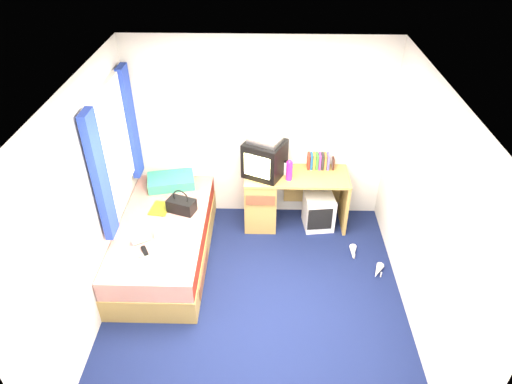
{
  "coord_description": "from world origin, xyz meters",
  "views": [
    {
      "loc": [
        0.09,
        -3.38,
        3.82
      ],
      "look_at": [
        -0.02,
        0.7,
        0.99
      ],
      "focal_mm": 32.0,
      "sensor_mm": 36.0,
      "label": 1
    }
  ],
  "objects_px": {
    "picture_frame": "(333,163)",
    "crt_tv": "(265,159)",
    "remote_control": "(145,251)",
    "pink_water_bottle": "(289,171)",
    "handbag": "(181,205)",
    "colour_swatch_fan": "(149,257)",
    "magazine": "(160,208)",
    "white_heels": "(365,262)",
    "vcr": "(265,140)",
    "water_bottle": "(141,240)",
    "pillow": "(171,181)",
    "bed": "(165,240)",
    "storage_cube": "(319,211)",
    "desk": "(274,196)",
    "towel": "(171,229)",
    "aerosol_can": "(286,168)"
  },
  "relations": [
    {
      "from": "desk",
      "to": "handbag",
      "type": "height_order",
      "value": "handbag"
    },
    {
      "from": "magazine",
      "to": "desk",
      "type": "bearing_deg",
      "value": 19.38
    },
    {
      "from": "desk",
      "to": "vcr",
      "type": "height_order",
      "value": "vcr"
    },
    {
      "from": "storage_cube",
      "to": "remote_control",
      "type": "relative_size",
      "value": 2.86
    },
    {
      "from": "pink_water_bottle",
      "to": "white_heels",
      "type": "height_order",
      "value": "pink_water_bottle"
    },
    {
      "from": "white_heels",
      "to": "remote_control",
      "type": "bearing_deg",
      "value": -169.89
    },
    {
      "from": "bed",
      "to": "storage_cube",
      "type": "xyz_separation_m",
      "value": [
        1.88,
        0.67,
        -0.04
      ]
    },
    {
      "from": "water_bottle",
      "to": "remote_control",
      "type": "relative_size",
      "value": 1.25
    },
    {
      "from": "pillow",
      "to": "handbag",
      "type": "xyz_separation_m",
      "value": [
        0.22,
        -0.54,
        0.02
      ]
    },
    {
      "from": "pillow",
      "to": "aerosol_can",
      "type": "height_order",
      "value": "aerosol_can"
    },
    {
      "from": "handbag",
      "to": "colour_swatch_fan",
      "type": "distance_m",
      "value": 0.84
    },
    {
      "from": "picture_frame",
      "to": "crt_tv",
      "type": "bearing_deg",
      "value": -168.91
    },
    {
      "from": "pink_water_bottle",
      "to": "colour_swatch_fan",
      "type": "distance_m",
      "value": 1.95
    },
    {
      "from": "pink_water_bottle",
      "to": "colour_swatch_fan",
      "type": "bearing_deg",
      "value": -141.17
    },
    {
      "from": "pink_water_bottle",
      "to": "towel",
      "type": "height_order",
      "value": "pink_water_bottle"
    },
    {
      "from": "water_bottle",
      "to": "colour_swatch_fan",
      "type": "height_order",
      "value": "water_bottle"
    },
    {
      "from": "pillow",
      "to": "towel",
      "type": "relative_size",
      "value": 1.94
    },
    {
      "from": "bed",
      "to": "storage_cube",
      "type": "distance_m",
      "value": 2.0
    },
    {
      "from": "pink_water_bottle",
      "to": "magazine",
      "type": "bearing_deg",
      "value": -166.63
    },
    {
      "from": "handbag",
      "to": "magazine",
      "type": "bearing_deg",
      "value": -167.31
    },
    {
      "from": "storage_cube",
      "to": "magazine",
      "type": "distance_m",
      "value": 2.02
    },
    {
      "from": "picture_frame",
      "to": "pink_water_bottle",
      "type": "relative_size",
      "value": 0.58
    },
    {
      "from": "handbag",
      "to": "white_heels",
      "type": "distance_m",
      "value": 2.28
    },
    {
      "from": "remote_control",
      "to": "white_heels",
      "type": "relative_size",
      "value": 0.29
    },
    {
      "from": "vcr",
      "to": "remote_control",
      "type": "height_order",
      "value": "vcr"
    },
    {
      "from": "vcr",
      "to": "crt_tv",
      "type": "bearing_deg",
      "value": -89.76
    },
    {
      "from": "remote_control",
      "to": "pink_water_bottle",
      "type": "bearing_deg",
      "value": 7.95
    },
    {
      "from": "white_heels",
      "to": "storage_cube",
      "type": "bearing_deg",
      "value": 124.83
    },
    {
      "from": "remote_control",
      "to": "white_heels",
      "type": "height_order",
      "value": "remote_control"
    },
    {
      "from": "crt_tv",
      "to": "vcr",
      "type": "bearing_deg",
      "value": 90.0
    },
    {
      "from": "storage_cube",
      "to": "remote_control",
      "type": "bearing_deg",
      "value": -156.34
    },
    {
      "from": "towel",
      "to": "remote_control",
      "type": "distance_m",
      "value": 0.39
    },
    {
      "from": "vcr",
      "to": "picture_frame",
      "type": "xyz_separation_m",
      "value": [
        0.87,
        0.16,
        -0.41
      ]
    },
    {
      "from": "remote_control",
      "to": "white_heels",
      "type": "distance_m",
      "value": 2.56
    },
    {
      "from": "desk",
      "to": "picture_frame",
      "type": "height_order",
      "value": "picture_frame"
    },
    {
      "from": "handbag",
      "to": "remote_control",
      "type": "distance_m",
      "value": 0.78
    },
    {
      "from": "handbag",
      "to": "white_heels",
      "type": "bearing_deg",
      "value": 12.32
    },
    {
      "from": "storage_cube",
      "to": "crt_tv",
      "type": "bearing_deg",
      "value": 167.37
    },
    {
      "from": "bed",
      "to": "towel",
      "type": "bearing_deg",
      "value": -52.67
    },
    {
      "from": "magazine",
      "to": "remote_control",
      "type": "distance_m",
      "value": 0.75
    },
    {
      "from": "pillow",
      "to": "water_bottle",
      "type": "xyz_separation_m",
      "value": [
        -0.13,
        -1.11,
        -0.03
      ]
    },
    {
      "from": "crt_tv",
      "to": "picture_frame",
      "type": "relative_size",
      "value": 4.17
    },
    {
      "from": "storage_cube",
      "to": "water_bottle",
      "type": "bearing_deg",
      "value": -160.56
    },
    {
      "from": "picture_frame",
      "to": "pillow",
      "type": "bearing_deg",
      "value": -175.81
    },
    {
      "from": "picture_frame",
      "to": "handbag",
      "type": "xyz_separation_m",
      "value": [
        -1.84,
        -0.68,
        -0.19
      ]
    },
    {
      "from": "pillow",
      "to": "water_bottle",
      "type": "bearing_deg",
      "value": -96.6
    },
    {
      "from": "vcr",
      "to": "water_bottle",
      "type": "relative_size",
      "value": 1.87
    },
    {
      "from": "magazine",
      "to": "remote_control",
      "type": "bearing_deg",
      "value": -90.93
    },
    {
      "from": "desk",
      "to": "towel",
      "type": "bearing_deg",
      "value": -141.66
    },
    {
      "from": "crt_tv",
      "to": "desk",
      "type": "bearing_deg",
      "value": 25.39
    }
  ]
}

